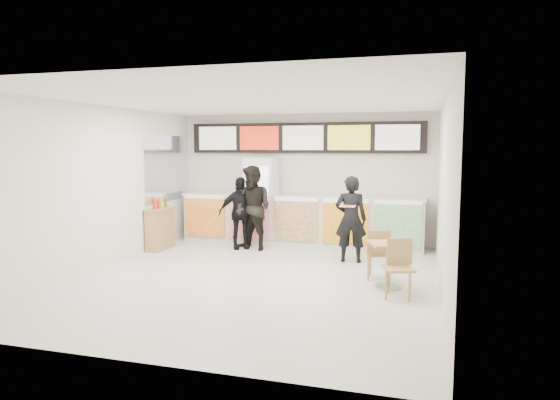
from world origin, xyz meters
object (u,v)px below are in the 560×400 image
at_px(service_counter, 300,220).
at_px(customer_mid, 240,213).
at_px(drinks_fridge, 261,200).
at_px(customer_left, 253,208).
at_px(cafe_table, 388,256).
at_px(customer_main, 351,219).
at_px(condiment_ledge, 160,228).

xyz_separation_m(service_counter, customer_mid, (-1.18, -0.76, 0.22)).
relative_size(drinks_fridge, customer_left, 1.09).
bearing_deg(customer_mid, drinks_fridge, 41.58).
xyz_separation_m(service_counter, cafe_table, (2.20, -3.02, -0.07)).
xyz_separation_m(drinks_fridge, customer_main, (2.30, -1.39, -0.16)).
relative_size(drinks_fridge, cafe_table, 1.31).
height_order(drinks_fridge, customer_mid, drinks_fridge).
bearing_deg(customer_main, cafe_table, 113.11).
relative_size(service_counter, drinks_fridge, 2.78).
height_order(service_counter, condiment_ledge, service_counter).
relative_size(service_counter, customer_left, 3.02).
xyz_separation_m(service_counter, condiment_ledge, (-2.82, -1.35, -0.11)).
bearing_deg(customer_mid, condiment_ledge, 168.40).
height_order(service_counter, drinks_fridge, drinks_fridge).
height_order(drinks_fridge, customer_main, drinks_fridge).
bearing_deg(service_counter, drinks_fridge, 179.01).
bearing_deg(customer_mid, service_counter, 1.70).
bearing_deg(drinks_fridge, service_counter, -0.99).
bearing_deg(customer_mid, customer_main, -44.88).
bearing_deg(customer_main, customer_left, -18.21).
relative_size(customer_main, cafe_table, 1.10).
distance_m(service_counter, condiment_ledge, 3.13).
height_order(service_counter, customer_mid, customer_mid).
xyz_separation_m(drinks_fridge, customer_mid, (-0.24, -0.78, -0.21)).
xyz_separation_m(drinks_fridge, condiment_ledge, (-1.88, -1.37, -0.54)).
distance_m(customer_mid, cafe_table, 4.07).
relative_size(service_counter, customer_main, 3.29).
relative_size(drinks_fridge, condiment_ledge, 1.84).
bearing_deg(condiment_ledge, drinks_fridge, 35.93).
relative_size(customer_mid, cafe_table, 1.04).
bearing_deg(cafe_table, drinks_fridge, 115.81).
bearing_deg(condiment_ledge, customer_mid, 19.66).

